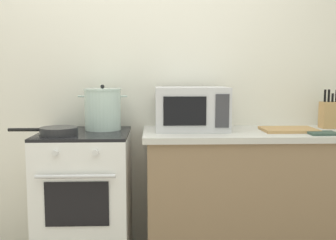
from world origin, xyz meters
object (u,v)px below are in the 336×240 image
stove (86,198)px  stock_pot (103,109)px  frying_pan (58,131)px  cutting_board (289,130)px  microwave (191,109)px  knife_block (330,114)px  oven_mitt (323,133)px

stove → stock_pot: size_ratio=2.70×
frying_pan → cutting_board: bearing=4.4°
frying_pan → microwave: bearing=12.7°
stock_pot → frying_pan: stock_pot is taller
stove → microwave: 0.96m
knife_block → frying_pan: bearing=-172.2°
frying_pan → knife_block: 1.91m
frying_pan → knife_block: size_ratio=1.58×
knife_block → oven_mitt: knife_block is taller
knife_block → oven_mitt: (-0.18, -0.30, -0.09)m
stock_pot → frying_pan: size_ratio=0.77×
knife_block → oven_mitt: 0.36m
stock_pot → frying_pan: (-0.26, -0.24, -0.12)m
microwave → knife_block: size_ratio=1.79×
stock_pot → microwave: bearing=-3.7°
stock_pot → frying_pan: bearing=-137.7°
frying_pan → microwave: 0.91m
microwave → oven_mitt: (0.83, -0.24, -0.14)m
frying_pan → oven_mitt: (1.71, -0.04, -0.02)m
frying_pan → oven_mitt: 1.71m
stove → knife_block: size_ratio=3.29×
stove → knife_block: 1.84m
frying_pan → stock_pot: bearing=42.3°
stock_pot → oven_mitt: stock_pot is taller
stove → oven_mitt: (1.57, -0.16, 0.47)m
stock_pot → microwave: (0.62, -0.04, 0.00)m
stove → oven_mitt: size_ratio=5.11×
frying_pan → oven_mitt: size_ratio=2.45×
knife_block → cutting_board: bearing=-158.0°
microwave → knife_block: microwave is taller
knife_block → stove: bearing=-175.4°
oven_mitt → knife_block: bearing=59.2°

